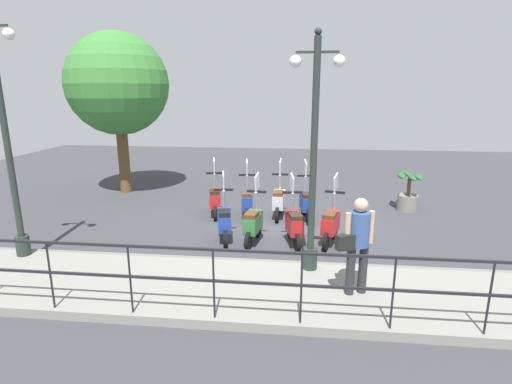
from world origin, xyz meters
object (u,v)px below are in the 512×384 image
(scooter_near_0, at_px, (331,223))
(scooter_far_2, at_px, (247,201))
(pedestrian_with_bag, at_px, (358,239))
(scooter_near_3, at_px, (224,221))
(scooter_far_1, at_px, (279,200))
(scooter_near_1, at_px, (294,224))
(lamp_post_far, at_px, (8,152))
(scooter_far_0, at_px, (306,202))
(potted_palm, at_px, (408,195))
(tree_large, at_px, (118,85))
(scooter_far_3, at_px, (215,199))
(lamp_post_near, at_px, (313,171))
(scooter_near_2, at_px, (253,223))

(scooter_near_0, bearing_deg, scooter_far_2, 68.85)
(pedestrian_with_bag, relative_size, scooter_far_2, 1.03)
(scooter_near_0, height_order, scooter_near_3, same)
(scooter_far_1, bearing_deg, scooter_near_1, -164.70)
(lamp_post_far, height_order, scooter_near_3, lamp_post_far)
(lamp_post_far, bearing_deg, scooter_far_0, -59.51)
(scooter_near_3, bearing_deg, lamp_post_far, 100.51)
(potted_palm, bearing_deg, tree_large, 82.39)
(pedestrian_with_bag, bearing_deg, scooter_far_0, -10.90)
(pedestrian_with_bag, height_order, potted_palm, pedestrian_with_bag)
(scooter_near_1, height_order, scooter_far_0, same)
(tree_large, xyz_separation_m, scooter_far_3, (-2.28, -3.54, -3.01))
(potted_palm, height_order, scooter_far_1, scooter_far_1)
(scooter_far_1, bearing_deg, scooter_far_3, 93.62)
(scooter_far_0, bearing_deg, lamp_post_near, 172.68)
(tree_large, xyz_separation_m, scooter_near_3, (-4.09, -4.14, -3.01))
(scooter_far_1, relative_size, scooter_far_3, 1.00)
(pedestrian_with_bag, xyz_separation_m, scooter_near_1, (2.35, 1.02, -0.60))
(scooter_near_0, bearing_deg, lamp_post_near, -179.96)
(lamp_post_far, relative_size, scooter_far_3, 3.01)
(scooter_far_0, bearing_deg, scooter_near_1, 163.01)
(potted_palm, xyz_separation_m, scooter_near_2, (-2.98, 4.06, 0.04))
(pedestrian_with_bag, relative_size, tree_large, 0.31)
(tree_large, height_order, scooter_far_0, tree_large)
(potted_palm, height_order, scooter_far_2, scooter_far_2)
(scooter_near_0, bearing_deg, scooter_far_3, 76.23)
(scooter_near_2, xyz_separation_m, scooter_far_1, (1.92, -0.46, 0.00))
(scooter_near_1, height_order, scooter_far_2, same)
(lamp_post_near, bearing_deg, pedestrian_with_bag, -140.67)
(scooter_near_1, xyz_separation_m, scooter_far_3, (1.87, 2.16, 0.00))
(scooter_near_0, xyz_separation_m, scooter_near_3, (-0.07, 2.37, 0.00))
(lamp_post_far, bearing_deg, scooter_near_1, -74.28)
(scooter_near_0, bearing_deg, lamp_post_far, 121.45)
(lamp_post_near, relative_size, scooter_near_0, 2.69)
(scooter_far_0, xyz_separation_m, scooter_far_1, (0.10, 0.73, 0.00))
(scooter_near_0, height_order, scooter_near_1, same)
(scooter_near_3, xyz_separation_m, scooter_far_2, (1.68, -0.29, 0.00))
(scooter_near_0, xyz_separation_m, scooter_far_0, (1.67, 0.52, 0.00))
(scooter_near_1, bearing_deg, pedestrian_with_bag, -168.64)
(scooter_near_3, bearing_deg, scooter_near_2, -108.15)
(scooter_far_1, bearing_deg, lamp_post_near, -165.03)
(pedestrian_with_bag, relative_size, scooter_near_3, 1.03)
(scooter_near_2, relative_size, scooter_near_3, 1.00)
(pedestrian_with_bag, distance_m, tree_large, 9.66)
(potted_palm, distance_m, scooter_near_3, 5.55)
(pedestrian_with_bag, xyz_separation_m, scooter_far_3, (4.22, 3.18, -0.60))
(scooter_near_3, height_order, scooter_far_0, same)
(pedestrian_with_bag, xyz_separation_m, scooter_near_3, (2.41, 2.58, -0.60))
(scooter_near_3, height_order, scooter_far_2, same)
(lamp_post_near, height_order, pedestrian_with_bag, lamp_post_near)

